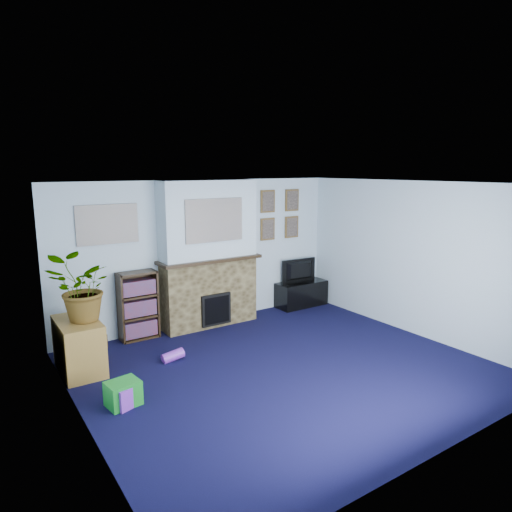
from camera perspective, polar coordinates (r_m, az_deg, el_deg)
floor at (r=6.18m, az=3.50°, el=-13.82°), size 5.00×4.50×0.01m
ceiling at (r=5.62m, az=3.78°, el=9.01°), size 5.00×4.50×0.01m
wall_back at (r=7.65m, az=-6.63°, el=0.43°), size 5.00×0.04×2.40m
wall_front at (r=4.29m, az=22.37°, el=-8.77°), size 5.00×0.04×2.40m
wall_left at (r=4.75m, az=-21.28°, el=-6.80°), size 0.04×4.50×2.40m
wall_right at (r=7.53m, az=18.94°, el=-0.26°), size 0.04×4.50×2.40m
chimney_breast at (r=7.48m, az=-5.91°, el=0.07°), size 1.72×0.50×2.40m
collage_main at (r=7.20m, az=-5.22°, el=4.47°), size 1.00×0.03×0.68m
collage_left at (r=6.99m, az=-18.07°, el=3.78°), size 0.90×0.03×0.58m
portrait_tl at (r=8.20m, az=1.47°, el=6.84°), size 0.30×0.03×0.40m
portrait_tr at (r=8.53m, az=4.52°, el=6.97°), size 0.30×0.03×0.40m
portrait_bl at (r=8.25m, az=1.45°, el=3.38°), size 0.30×0.03×0.40m
portrait_br at (r=8.58m, az=4.47°, el=3.64°), size 0.30×0.03×0.40m
tv_stand at (r=8.74m, az=5.67°, el=-4.78°), size 0.99×0.42×0.47m
television at (r=8.64m, az=5.64°, el=-1.83°), size 0.75×0.14×0.43m
bookshelf at (r=7.23m, az=-14.53°, el=-6.18°), size 0.58×0.28×1.05m
sideboard at (r=6.38m, az=-21.27°, el=-10.36°), size 0.49×0.88×0.68m
potted_plant at (r=6.12m, az=-21.20°, el=-3.85°), size 0.78×0.68×0.84m
mantel_clock at (r=7.38m, az=-6.54°, el=0.20°), size 0.10×0.06×0.15m
mantel_candle at (r=7.55m, az=-4.06°, el=0.56°), size 0.05×0.05×0.17m
mantel_teddy at (r=7.19m, az=-9.77°, el=-0.22°), size 0.13×0.13×0.13m
mantel_can at (r=7.76m, az=-1.35°, el=0.73°), size 0.07×0.07×0.13m
green_crate at (r=5.46m, az=-16.28°, el=-16.14°), size 0.38×0.32×0.28m
toy_ball at (r=6.32m, az=-19.49°, el=-13.00°), size 0.20×0.20×0.20m
toy_block at (r=5.42m, az=-16.27°, el=-16.71°), size 0.26×0.26×0.24m
toy_tube at (r=6.46m, az=-10.33°, el=-12.18°), size 0.32×0.14×0.18m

